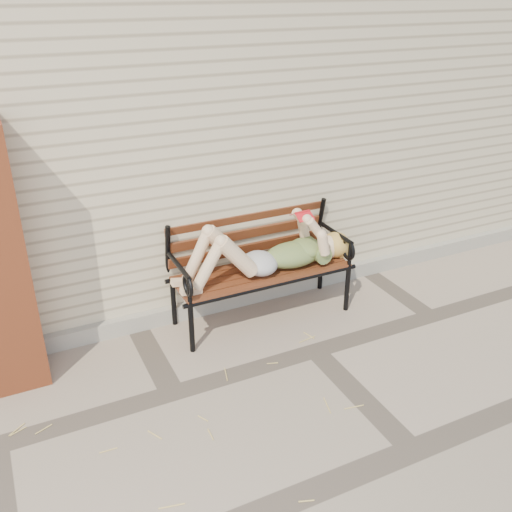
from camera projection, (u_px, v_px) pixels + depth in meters
ground at (315, 351)px, 4.78m from camera, size 80.00×80.00×0.00m
house_wall at (186, 106)px, 6.56m from camera, size 8.00×4.00×3.00m
foundation_strip at (264, 292)px, 5.54m from camera, size 8.00×0.10×0.15m
garden_bench at (257, 250)px, 5.08m from camera, size 1.74×0.69×1.12m
reading_woman at (265, 252)px, 4.96m from camera, size 1.64×0.37×0.52m
straw_scatter at (173, 410)px, 4.11m from camera, size 2.25×1.21×0.01m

